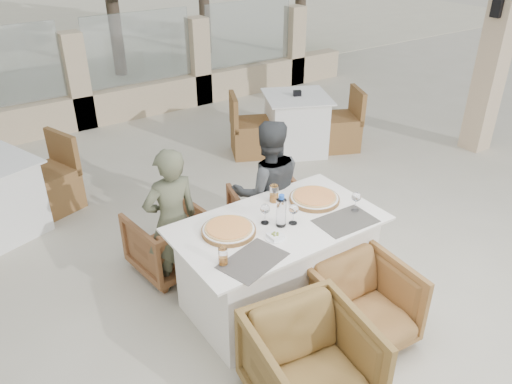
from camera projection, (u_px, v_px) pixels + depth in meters
ground at (269, 305)px, 4.12m from camera, size 80.00×80.00×0.00m
perimeter_wall_far at (76, 75)px, 7.19m from camera, size 10.00×0.34×1.60m
lantern_pillar at (490, 76)px, 6.42m from camera, size 0.34×0.34×2.00m
dining_table at (277, 263)px, 3.97m from camera, size 1.60×0.90×0.77m
placemat_near_left at (253, 260)px, 3.37m from camera, size 0.52×0.41×0.00m
placemat_near_right at (346, 221)px, 3.80m from camera, size 0.46×0.31×0.00m
pizza_left at (229, 230)px, 3.66m from camera, size 0.51×0.51×0.05m
pizza_right at (314, 198)px, 4.07m from camera, size 0.47×0.47×0.05m
water_bottle at (281, 210)px, 3.69m from camera, size 0.10×0.10×0.26m
wine_glass_centre at (265, 213)px, 3.74m from camera, size 0.10×0.10×0.18m
wine_glass_near at (293, 213)px, 3.73m from camera, size 0.10×0.10×0.18m
wine_glass_corner at (356, 201)px, 3.89m from camera, size 0.10×0.10×0.18m
beer_glass_left at (223, 256)px, 3.31m from camera, size 0.08×0.08×0.13m
beer_glass_right at (274, 194)px, 4.03m from camera, size 0.09×0.09×0.14m
olive_dish at (275, 236)px, 3.59m from camera, size 0.14×0.14×0.04m
armchair_far_left at (169, 241)px, 4.42m from camera, size 0.69×0.70×0.58m
armchair_far_right at (270, 220)px, 4.68m from camera, size 0.82×0.83×0.62m
armchair_near_left at (310, 366)px, 3.13m from camera, size 0.82×0.84×0.67m
armchair_near_right at (362, 305)px, 3.66m from camera, size 0.72×0.74×0.62m
diner_left at (172, 221)px, 4.04m from camera, size 0.47×0.32×1.28m
diner_right at (268, 191)px, 4.43m from camera, size 0.79×0.71×1.33m
bg_table_b at (296, 124)px, 6.63m from camera, size 1.83×1.43×0.77m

